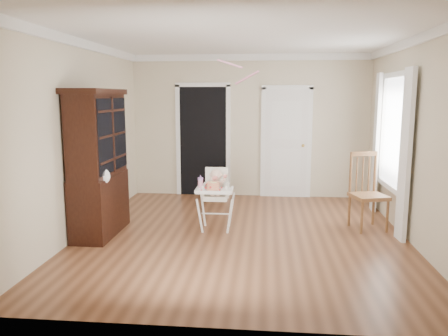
# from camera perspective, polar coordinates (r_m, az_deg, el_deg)

# --- Properties ---
(floor) EXTENTS (5.00, 5.00, 0.00)m
(floor) POSITION_cam_1_polar(r_m,az_deg,el_deg) (6.20, 2.35, -8.76)
(floor) COLOR brown
(floor) RESTS_ON ground
(ceiling) EXTENTS (5.00, 5.00, 0.00)m
(ceiling) POSITION_cam_1_polar(r_m,az_deg,el_deg) (5.94, 2.53, 16.83)
(ceiling) COLOR white
(ceiling) RESTS_ON wall_back
(wall_back) EXTENTS (4.50, 0.00, 4.50)m
(wall_back) POSITION_cam_1_polar(r_m,az_deg,el_deg) (8.41, 3.36, 5.43)
(wall_back) COLOR beige
(wall_back) RESTS_ON floor
(wall_left) EXTENTS (0.00, 5.00, 5.00)m
(wall_left) POSITION_cam_1_polar(r_m,az_deg,el_deg) (6.44, -18.02, 3.76)
(wall_left) COLOR beige
(wall_left) RESTS_ON floor
(wall_right) EXTENTS (0.00, 5.00, 5.00)m
(wall_right) POSITION_cam_1_polar(r_m,az_deg,el_deg) (6.22, 23.65, 3.25)
(wall_right) COLOR beige
(wall_right) RESTS_ON floor
(crown_molding) EXTENTS (4.50, 5.00, 0.12)m
(crown_molding) POSITION_cam_1_polar(r_m,az_deg,el_deg) (5.93, 2.52, 16.25)
(crown_molding) COLOR white
(crown_molding) RESTS_ON ceiling
(doorway) EXTENTS (1.06, 0.05, 2.22)m
(doorway) POSITION_cam_1_polar(r_m,az_deg,el_deg) (8.49, -2.75, 3.84)
(doorway) COLOR black
(doorway) RESTS_ON wall_back
(closet_door) EXTENTS (0.96, 0.09, 2.13)m
(closet_door) POSITION_cam_1_polar(r_m,az_deg,el_deg) (8.41, 8.12, 3.13)
(closet_door) COLOR white
(closet_door) RESTS_ON wall_back
(window_right) EXTENTS (0.13, 1.84, 2.30)m
(window_right) POSITION_cam_1_polar(r_m,az_deg,el_deg) (6.96, 21.04, 3.47)
(window_right) COLOR white
(window_right) RESTS_ON wall_right
(high_chair) EXTENTS (0.54, 0.66, 0.92)m
(high_chair) POSITION_cam_1_polar(r_m,az_deg,el_deg) (6.31, -1.07, -3.11)
(high_chair) COLOR white
(high_chair) RESTS_ON floor
(baby) EXTENTS (0.26, 0.20, 0.39)m
(baby) POSITION_cam_1_polar(r_m,az_deg,el_deg) (6.30, -1.04, -1.95)
(baby) COLOR beige
(baby) RESTS_ON high_chair
(cake) EXTENTS (0.23, 0.23, 0.11)m
(cake) POSITION_cam_1_polar(r_m,az_deg,el_deg) (6.08, -1.45, -2.37)
(cake) COLOR silver
(cake) RESTS_ON high_chair
(sippy_cup) EXTENTS (0.08, 0.08, 0.19)m
(sippy_cup) POSITION_cam_1_polar(r_m,az_deg,el_deg) (6.22, -3.09, -1.89)
(sippy_cup) COLOR pink
(sippy_cup) RESTS_ON high_chair
(china_cabinet) EXTENTS (0.53, 1.20, 2.03)m
(china_cabinet) POSITION_cam_1_polar(r_m,az_deg,el_deg) (6.28, -16.07, 0.63)
(china_cabinet) COLOR black
(china_cabinet) RESTS_ON floor
(dining_chair) EXTENTS (0.56, 0.56, 1.12)m
(dining_chair) POSITION_cam_1_polar(r_m,az_deg,el_deg) (6.71, 18.24, -3.20)
(dining_chair) COLOR brown
(dining_chair) RESTS_ON floor
(streamer) EXTENTS (0.38, 0.35, 0.15)m
(streamer) POSITION_cam_1_polar(r_m,az_deg,el_deg) (6.20, 0.72, 13.48)
(streamer) COLOR pink
(streamer) RESTS_ON ceiling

